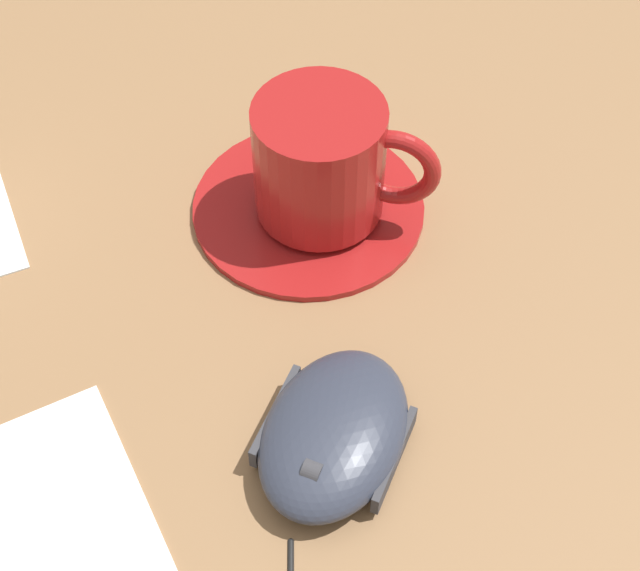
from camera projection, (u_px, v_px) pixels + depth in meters
ground_plane at (148, 308)px, 0.55m from camera, size 3.00×3.00×0.00m
saucer at (308, 205)px, 0.59m from camera, size 0.14×0.14×0.01m
coffee_cup at (324, 161)px, 0.56m from camera, size 0.08×0.10×0.07m
computer_mouse at (334, 433)px, 0.49m from camera, size 0.12×0.12×0.03m
napkin_spare at (18, 531)px, 0.47m from camera, size 0.13×0.13×0.00m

